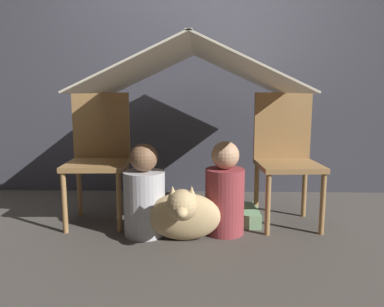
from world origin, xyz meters
The scene contains 9 objects.
ground_plane centered at (0.00, 0.00, 0.00)m, with size 8.80×8.80×0.00m, color #47423D.
wall_back centered at (0.00, 1.11, 1.25)m, with size 7.00×0.05×2.50m.
chair_left centered at (-0.70, 0.24, 0.53)m, with size 0.45×0.45×0.96m.
chair_right centered at (0.69, 0.24, 0.53)m, with size 0.46×0.46×0.96m.
sheet_canopy centered at (0.00, 0.16, 1.13)m, with size 1.40×1.30×0.33m.
person_front centered at (-0.32, -0.05, 0.27)m, with size 0.28×0.28×0.63m.
person_second centered at (0.23, -0.01, 0.28)m, with size 0.27×0.27×0.64m.
dog centered at (-0.05, -0.19, 0.19)m, with size 0.48×0.41×0.41m.
floor_cushion centered at (0.27, 0.22, 0.05)m, with size 0.46×0.37×0.10m.
Camera 1 is at (0.07, -2.50, 0.97)m, focal length 35.00 mm.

